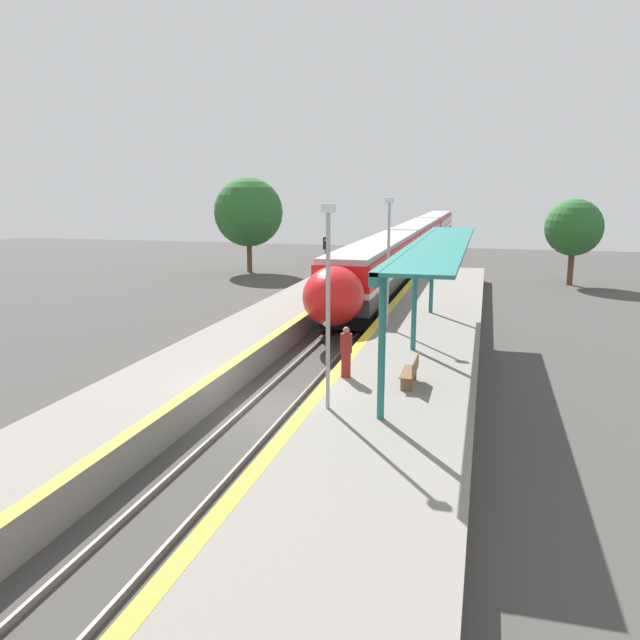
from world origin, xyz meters
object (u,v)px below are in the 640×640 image
object	(u,v)px
train	(415,241)
platform_bench	(412,371)
railway_signal	(326,267)
lamppost_mid	(388,255)
person_waiting	(346,351)
lamppost_near	(328,295)

from	to	relation	value
train	platform_bench	size ratio (longest dim) A/B	43.90
railway_signal	lamppost_mid	distance (m)	9.07
platform_bench	railway_signal	bearing A→B (deg)	113.64
person_waiting	lamppost_mid	xyz separation A→B (m)	(0.15, 7.76, 2.38)
lamppost_mid	railway_signal	bearing A→B (deg)	122.34
train	railway_signal	world-z (taller)	railway_signal
railway_signal	lamppost_mid	bearing A→B (deg)	-57.66
lamppost_near	lamppost_mid	distance (m)	10.79
train	lamppost_mid	size ratio (longest dim) A/B	12.16
person_waiting	lamppost_near	distance (m)	3.86
person_waiting	lamppost_mid	world-z (taller)	lamppost_mid
platform_bench	railway_signal	world-z (taller)	railway_signal
platform_bench	train	bearing A→B (deg)	96.31
person_waiting	lamppost_mid	size ratio (longest dim) A/B	0.30
platform_bench	lamppost_mid	distance (m)	8.79
platform_bench	lamppost_mid	world-z (taller)	lamppost_mid
train	person_waiting	xyz separation A→B (m)	(2.37, -41.06, -0.31)
platform_bench	person_waiting	size ratio (longest dim) A/B	0.93
platform_bench	railway_signal	xyz separation A→B (m)	(-6.83, 15.62, 1.21)
person_waiting	lamppost_near	bearing A→B (deg)	-87.24
lamppost_mid	train	bearing A→B (deg)	94.32
lamppost_mid	platform_bench	bearing A→B (deg)	-75.70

